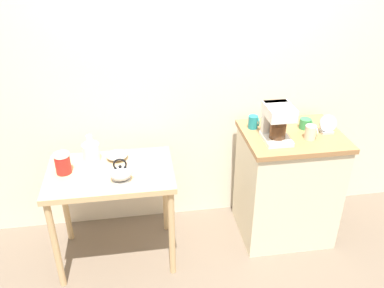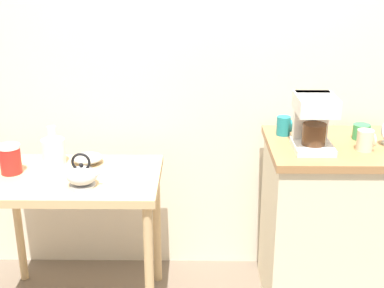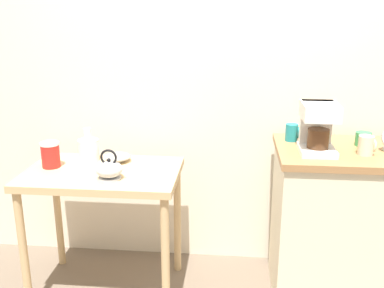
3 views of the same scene
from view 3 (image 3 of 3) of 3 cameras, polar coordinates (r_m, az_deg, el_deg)
back_wall at (r=2.73m, az=6.67°, el=12.56°), size 4.40×0.10×2.80m
wooden_table at (r=2.54m, az=-11.33°, el=-5.54°), size 0.85×0.56×0.75m
kitchen_counter at (r=2.66m, az=18.06°, el=-9.74°), size 0.71×0.58×0.89m
bowl_stoneware at (r=2.62m, az=-9.53°, el=-1.65°), size 0.15×0.15×0.05m
teakettle at (r=2.35m, az=-10.54°, el=-3.23°), size 0.17×0.14×0.16m
glass_carafe_vase at (r=2.66m, az=-13.16°, el=-0.64°), size 0.12×0.12×0.19m
canister_enamel at (r=2.60m, az=-17.73°, el=-1.32°), size 0.10×0.10×0.14m
coffee_maker at (r=2.37m, az=15.89°, el=2.33°), size 0.18×0.22×0.26m
mug_tall_green at (r=2.58m, az=21.20°, el=0.60°), size 0.09×0.08×0.08m
mug_dark_teal at (r=2.56m, az=12.75°, el=1.45°), size 0.08×0.07×0.10m
mug_small_cream at (r=2.43m, az=21.50°, el=-0.16°), size 0.08×0.08×0.10m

